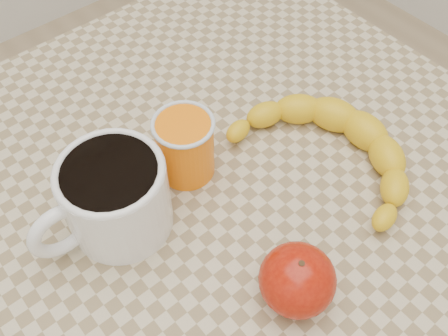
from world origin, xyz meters
TOP-DOWN VIEW (x-y plane):
  - table at (0.00, 0.00)m, footprint 0.80×0.80m
  - coffee_mug at (-0.14, 0.03)m, footprint 0.17×0.13m
  - orange_juice_glass at (-0.03, 0.04)m, footprint 0.08×0.08m
  - apple at (-0.04, -0.17)m, footprint 0.08×0.08m
  - banana at (0.12, -0.07)m, footprint 0.22×0.30m

SIDE VIEW (x-z plane):
  - table at x=0.00m, z-range 0.29..1.04m
  - banana at x=0.12m, z-range 0.75..0.80m
  - apple at x=-0.04m, z-range 0.75..0.83m
  - orange_juice_glass at x=-0.03m, z-range 0.75..0.84m
  - coffee_mug at x=-0.14m, z-range 0.75..0.86m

